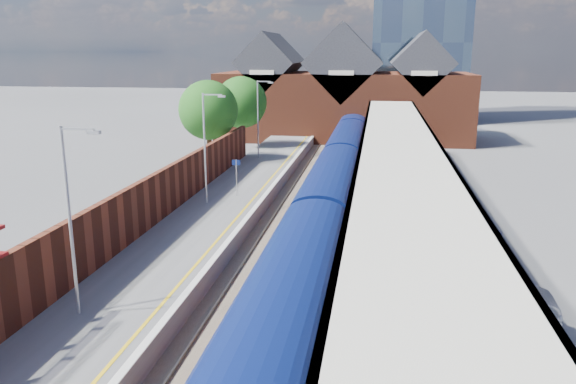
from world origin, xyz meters
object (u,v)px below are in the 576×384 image
Objects in this scene: parked_car_blue at (458,228)px; lamp_post_c at (207,141)px; parked_car_red at (430,287)px; platform_sign at (236,171)px; lamp_post_d at (259,114)px; parked_car_silver at (490,296)px; parked_car_dark at (474,285)px; train at (340,163)px; lamp_post_b at (73,211)px.

lamp_post_c is at bearing 60.41° from parked_car_blue.
platform_sign is at bearing 24.31° from parked_car_red.
lamp_post_d is 1.60× the size of parked_car_blue.
lamp_post_c is 20.52m from parked_car_silver.
parked_car_red is 1.75m from parked_car_dark.
parked_car_silver is at bearing -72.75° from train.
lamp_post_d is 2.80× the size of platform_sign.
lamp_post_c is at bearing -131.80° from train.
parked_car_silver is at bearing -126.34° from parked_car_red.
parked_car_silver reaches higher than parked_car_blue.
lamp_post_b is 15.37m from parked_car_silver.
parked_car_blue is at bearing -18.69° from lamp_post_c.
lamp_post_d is at bearing 20.41° from parked_car_dark.
lamp_post_c is at bearing 42.75° from parked_car_dark.
parked_car_dark is at bearing 13.73° from lamp_post_b.
parked_car_blue is (14.86, -21.03, -3.38)m from lamp_post_d.
train is at bearing 48.20° from lamp_post_c.
platform_sign is at bearing 35.68° from parked_car_dark.
lamp_post_d is at bearing 29.20° from parked_car_silver.
lamp_post_b reaches higher than parked_car_silver.
parked_car_dark is at bearing -88.38° from parked_car_red.
parked_car_silver is (13.50, -15.77, -0.92)m from platform_sign.
parked_car_silver is at bearing -171.78° from parked_car_dark.
train is at bearing 46.27° from platform_sign.
lamp_post_c is (0.00, 16.00, 0.00)m from lamp_post_b.
lamp_post_c is 1.50× the size of parked_car_silver.
parked_car_dark is (1.69, 0.45, 0.03)m from parked_car_red.
lamp_post_c reaches higher than parked_car_silver.
lamp_post_d is 25.97m from parked_car_blue.
lamp_post_d reaches higher than platform_sign.
lamp_post_d is (0.00, 16.00, 0.00)m from lamp_post_c.
platform_sign is 0.54× the size of parked_car_silver.
parked_car_dark is (14.51, -12.45, -3.35)m from lamp_post_c.
parked_car_dark is at bearing -62.98° from lamp_post_d.
platform_sign is at bearing 85.67° from lamp_post_b.
lamp_post_d reaches higher than parked_car_silver.
parked_car_silver is 1.05× the size of parked_car_dark.
train reaches higher than parked_car_dark.
parked_car_dark reaches higher than parked_car_red.
lamp_post_b is at bearing -107.58° from train.
parked_car_dark reaches higher than parked_car_blue.
parked_car_blue is at bearing 36.44° from lamp_post_b.
parked_car_red is at bearing 69.58° from parked_car_silver.
parked_car_blue is (7.01, -13.81, -0.51)m from train.
parked_car_dark is at bearing 17.51° from parked_car_silver.
train is 15.50m from parked_car_blue.
lamp_post_d is at bearing 90.00° from lamp_post_c.
platform_sign reaches higher than parked_car_silver.
lamp_post_b reaches higher than parked_car_red.
lamp_post_b is at bearing 97.12° from parked_car_dark.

